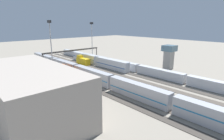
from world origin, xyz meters
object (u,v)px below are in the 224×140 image
at_px(train_on_track_0, 121,64).
at_px(train_on_track_5, 92,75).
at_px(maintenance_shed, 29,93).
at_px(train_on_track_2, 83,61).
at_px(signal_gantry, 73,52).
at_px(control_tower, 169,55).
at_px(train_on_track_6, 65,72).
at_px(light_mast_0, 92,36).
at_px(light_mast_1, 51,40).
at_px(train_on_track_1, 97,61).

distance_m(train_on_track_0, train_on_track_5, 26.31).
distance_m(train_on_track_5, maintenance_shed, 31.78).
bearing_deg(train_on_track_5, maintenance_shed, 113.39).
xyz_separation_m(train_on_track_2, maintenance_shed, (-41.87, 43.96, 4.27)).
height_order(train_on_track_0, maintenance_shed, maintenance_shed).
bearing_deg(train_on_track_5, signal_gantry, -17.45).
bearing_deg(train_on_track_0, control_tower, -137.81).
xyz_separation_m(train_on_track_0, signal_gantry, (23.63, 15.00, 5.63)).
height_order(train_on_track_6, control_tower, control_tower).
distance_m(train_on_track_0, signal_gantry, 28.55).
relative_size(train_on_track_0, train_on_track_6, 11.98).
distance_m(train_on_track_6, signal_gantry, 23.98).
distance_m(light_mast_0, signal_gantry, 19.68).
xyz_separation_m(light_mast_0, light_mast_1, (-15.90, 34.56, 0.41)).
bearing_deg(control_tower, maintenance_shed, 91.91).
height_order(train_on_track_0, light_mast_1, light_mast_1).
relative_size(train_on_track_5, maintenance_shed, 3.25).
bearing_deg(train_on_track_0, train_on_track_2, 25.29).
distance_m(train_on_track_0, train_on_track_1, 14.83).
relative_size(train_on_track_5, train_on_track_6, 11.98).
height_order(train_on_track_6, light_mast_1, light_mast_1).
distance_m(train_on_track_5, light_mast_0, 47.54).
distance_m(train_on_track_0, light_mast_0, 31.61).
distance_m(train_on_track_1, light_mast_0, 20.80).
relative_size(train_on_track_2, light_mast_0, 0.42).
relative_size(train_on_track_5, signal_gantry, 3.42).
relative_size(train_on_track_5, train_on_track_2, 11.98).
bearing_deg(control_tower, light_mast_1, 57.65).
relative_size(train_on_track_0, maintenance_shed, 3.25).
relative_size(light_mast_1, control_tower, 1.98).
distance_m(train_on_track_5, control_tower, 43.12).
xyz_separation_m(train_on_track_1, light_mast_1, (-1.38, 27.18, 13.33)).
bearing_deg(maintenance_shed, signal_gantry, -41.30).
height_order(train_on_track_1, control_tower, control_tower).
xyz_separation_m(train_on_track_6, maintenance_shed, (-26.46, 23.96, 4.27)).
distance_m(light_mast_1, signal_gantry, 22.06).
bearing_deg(train_on_track_5, train_on_track_2, -27.07).
bearing_deg(train_on_track_1, light_mast_0, -26.91).
xyz_separation_m(train_on_track_0, train_on_track_1, (13.94, 5.00, 0.59)).
height_order(train_on_track_6, train_on_track_2, same).
bearing_deg(train_on_track_2, train_on_track_1, -145.29).
relative_size(train_on_track_5, control_tower, 9.60).
distance_m(light_mast_1, maintenance_shed, 40.89).
xyz_separation_m(train_on_track_6, light_mast_0, (22.72, -32.37, 13.38)).
relative_size(train_on_track_1, light_mast_1, 1.91).
bearing_deg(train_on_track_2, signal_gantry, 63.70).
bearing_deg(train_on_track_6, train_on_track_2, -52.39).
bearing_deg(light_mast_1, control_tower, -122.35).
relative_size(train_on_track_0, control_tower, 9.60).
relative_size(train_on_track_5, light_mast_1, 4.86).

